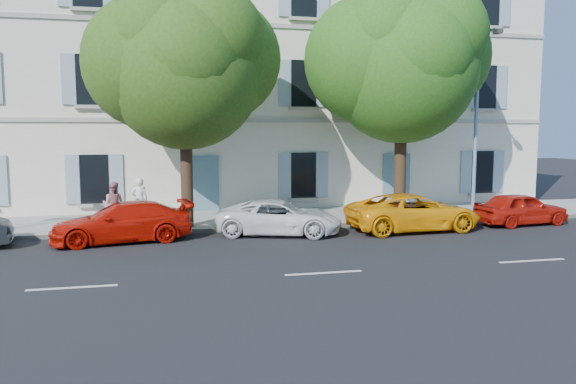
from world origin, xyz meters
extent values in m
plane|color=black|center=(0.00, 0.00, 0.00)|extent=(90.00, 90.00, 0.00)
cube|color=#A09E96|center=(0.00, 4.45, 0.07)|extent=(36.00, 4.50, 0.15)
cube|color=#9E998E|center=(0.00, 2.28, 0.08)|extent=(36.00, 0.16, 0.16)
cube|color=silver|center=(0.00, 10.20, 6.00)|extent=(28.00, 7.00, 12.00)
imported|color=#BD1105|center=(-5.21, 1.26, 0.64)|extent=(4.66, 2.47, 1.29)
imported|color=white|center=(0.00, 1.38, 0.60)|extent=(4.67, 3.12, 1.19)
imported|color=#FFA40A|center=(4.84, 1.07, 0.67)|extent=(4.90, 2.44, 1.33)
imported|color=#B4170B|center=(9.36, 1.30, 0.62)|extent=(3.79, 1.88, 1.24)
cylinder|color=#3A2819|center=(-3.06, 2.86, 1.86)|extent=(0.43, 0.43, 3.43)
ellipsoid|color=#3A651A|center=(-3.06, 2.86, 5.63)|extent=(5.48, 5.48, 6.03)
cylinder|color=#3A2819|center=(5.42, 3.59, 1.97)|extent=(0.48, 0.48, 3.64)
ellipsoid|color=#35761E|center=(5.42, 3.59, 6.01)|extent=(5.91, 5.91, 6.50)
cylinder|color=#7293BF|center=(8.39, 3.03, 3.76)|extent=(0.14, 0.14, 7.22)
cylinder|color=#7293BF|center=(8.39, 2.40, 7.37)|extent=(0.24, 1.26, 0.09)
cube|color=#383A3D|center=(8.39, 1.77, 7.23)|extent=(0.27, 0.43, 0.16)
imported|color=white|center=(-4.76, 4.25, 0.98)|extent=(0.63, 0.44, 1.66)
imported|color=tan|center=(-5.63, 3.40, 0.96)|extent=(0.91, 0.79, 1.61)
camera|label=1|loc=(-3.94, -17.32, 3.62)|focal=35.00mm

